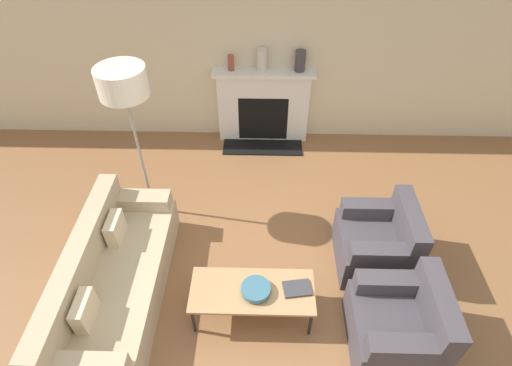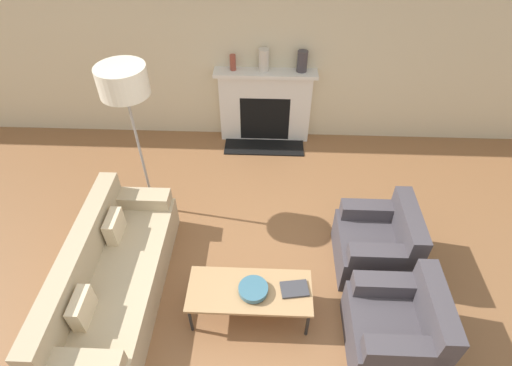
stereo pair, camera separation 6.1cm
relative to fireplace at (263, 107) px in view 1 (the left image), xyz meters
The scene contains 13 objects.
ground_plane 3.09m from the fireplace, 86.83° to the right, with size 18.00×18.00×0.00m, color brown.
wall_back 0.92m from the fireplace, 40.71° to the left, with size 18.00×0.06×2.90m.
fireplace is the anchor object (origin of this frame).
couch 3.28m from the fireplace, 117.15° to the right, with size 0.82×2.14×0.80m.
armchair_near 3.58m from the fireplace, 68.82° to the right, with size 0.77×0.81×0.83m.
armchair_far 2.71m from the fireplace, 61.40° to the right, with size 0.77×0.81×0.83m.
coffee_table 3.06m from the fireplace, 91.34° to the right, with size 1.21×0.51×0.41m.
bowl 3.07m from the fireplace, 90.66° to the right, with size 0.29×0.29×0.07m.
book 3.05m from the fireplace, 83.20° to the right, with size 0.29×0.22×0.02m.
floor_lamp 2.45m from the fireplace, 131.20° to the right, with size 0.51×0.51×1.98m.
mantel_vase_left 0.84m from the fireplace, behind, with size 0.09×0.09×0.22m.
mantel_vase_center_left 0.74m from the fireplace, 153.32° to the left, with size 0.15×0.15×0.31m.
mantel_vase_center_right 0.89m from the fireplace, ahead, with size 0.15×0.15×0.29m.
Camera 1 is at (-0.15, -2.15, 3.78)m, focal length 28.00 mm.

